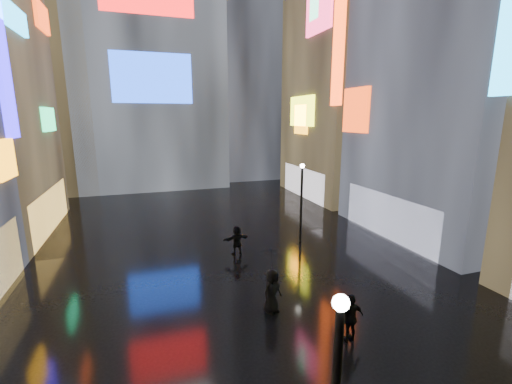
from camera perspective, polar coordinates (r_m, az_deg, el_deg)
name	(u,v)px	position (r m, az deg, el deg)	size (l,w,h in m)	color
ground	(219,241)	(23.24, -6.26, -8.05)	(140.00, 140.00, 0.00)	black
building_right_mid	(469,6)	(28.28, 31.97, 24.77)	(10.28, 13.70, 30.00)	black
building_right_far	(351,57)	(37.84, 15.62, 20.91)	(10.28, 12.00, 28.00)	black
tower_main	(145,3)	(47.14, -17.99, 27.74)	(16.00, 14.20, 42.00)	black
tower_flank_right	(240,49)	(50.00, -2.64, 22.64)	(12.00, 12.00, 34.00)	black
tower_flank_left	(42,70)	(44.66, -32.10, 16.90)	(10.00, 10.00, 26.00)	black
lamp_far	(301,198)	(22.34, 7.58, -1.03)	(0.30, 0.30, 5.20)	black
pedestrian_3	(351,318)	(13.72, 15.51, -19.56)	(1.08, 0.45, 1.85)	black
pedestrian_4	(272,291)	(14.95, 2.67, -16.14)	(0.93, 0.60, 1.89)	black
pedestrian_5	(237,240)	(20.69, -3.20, -8.03)	(1.62, 0.52, 1.75)	black
umbrella_2	(272,259)	(14.33, 2.73, -11.16)	(1.02, 1.04, 0.94)	black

